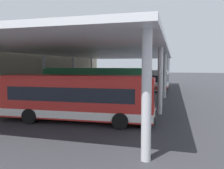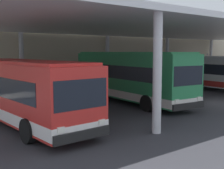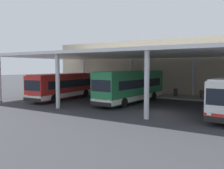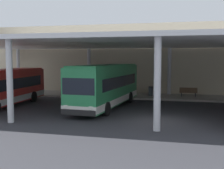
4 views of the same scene
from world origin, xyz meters
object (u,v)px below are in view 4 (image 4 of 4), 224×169
at_px(bus_nearest_bay, 4,87).
at_px(bench_waiting, 188,92).
at_px(trash_bin, 151,91).
at_px(bus_second_bay, 107,85).

relative_size(bus_nearest_bay, bench_waiting, 5.91).
bearing_deg(bus_nearest_bay, trash_bin, 37.10).
bearing_deg(bus_second_bay, trash_bin, 66.91).
relative_size(bus_second_bay, bench_waiting, 6.38).
bearing_deg(trash_bin, bench_waiting, 4.69).
height_order(bus_nearest_bay, trash_bin, bus_nearest_bay).
xyz_separation_m(bus_second_bay, bench_waiting, (6.80, 7.29, -1.18)).
distance_m(bus_nearest_bay, bus_second_bay, 8.69).
relative_size(bus_nearest_bay, trash_bin, 10.85).
height_order(bus_second_bay, bench_waiting, bus_second_bay).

